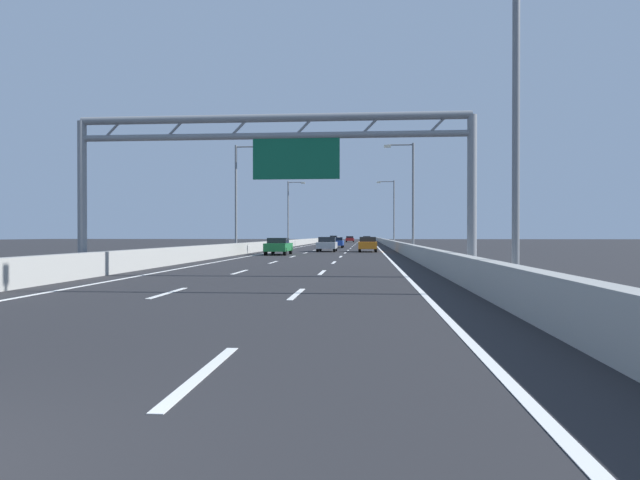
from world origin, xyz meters
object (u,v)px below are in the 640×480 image
object	(u,v)px
streetlamp_left_far	(290,209)
white_car	(367,239)
streetlamp_right_near	(507,94)
green_car	(279,246)
sign_gantry	(275,153)
streetlamp_right_far	(392,209)
black_car	(334,239)
orange_car	(368,244)
streetlamp_left_mid	(239,192)
streetlamp_right_mid	(410,191)
silver_car	(327,244)
red_car	(350,239)
blue_car	(336,242)

from	to	relation	value
streetlamp_left_far	white_car	distance (m)	51.54
streetlamp_right_near	white_car	world-z (taller)	streetlamp_right_near
streetlamp_left_far	green_car	world-z (taller)	streetlamp_left_far
sign_gantry	streetlamp_right_far	size ratio (longest dim) A/B	1.66
black_car	orange_car	xyz separation A→B (m)	(7.52, -74.29, -0.01)
streetlamp_left_mid	white_car	xyz separation A→B (m)	(11.29, 83.71, -4.67)
streetlamp_right_near	streetlamp_right_mid	world-z (taller)	same
white_car	streetlamp_right_mid	bearing A→B (deg)	-87.51
streetlamp_right_near	streetlamp_left_far	bearing A→B (deg)	102.51
silver_car	white_car	world-z (taller)	silver_car
streetlamp_right_far	green_car	size ratio (longest dim) A/B	2.04
streetlamp_left_far	black_car	xyz separation A→B (m)	(3.79, 46.62, -4.63)
silver_car	white_car	size ratio (longest dim) A/B	1.07
streetlamp_left_mid	streetlamp_left_far	xyz separation A→B (m)	(0.00, 33.64, 0.00)
streetlamp_left_far	black_car	size ratio (longest dim) A/B	2.06
streetlamp_right_near	streetlamp_right_mid	bearing A→B (deg)	90.00
orange_car	red_car	xyz separation A→B (m)	(-3.86, 75.87, -0.04)
sign_gantry	blue_car	xyz separation A→B (m)	(-0.23, 50.42, -4.12)
orange_car	streetlamp_right_near	bearing A→B (deg)	-84.77
streetlamp_left_far	white_car	xyz separation A→B (m)	(11.29, 50.07, -4.67)
streetlamp_right_near	black_car	bearing A→B (deg)	95.59
streetlamp_right_mid	blue_car	size ratio (longest dim) A/B	2.04
streetlamp_right_near	streetlamp_left_far	distance (m)	68.92
streetlamp_right_mid	silver_car	distance (m)	11.03
streetlamp_left_mid	orange_car	world-z (taller)	streetlamp_left_mid
streetlamp_right_far	green_car	distance (m)	38.45
red_car	streetlamp_left_far	bearing A→B (deg)	-98.77
streetlamp_left_mid	green_car	xyz separation A→B (m)	(3.99, -2.92, -4.67)
streetlamp_right_near	black_car	size ratio (longest dim) A/B	2.06
sign_gantry	streetlamp_right_mid	xyz separation A→B (m)	(7.34, 27.20, 0.57)
streetlamp_left_far	orange_car	world-z (taller)	streetlamp_left_far
white_car	black_car	bearing A→B (deg)	-155.33
green_car	orange_car	size ratio (longest dim) A/B	1.04
red_car	white_car	bearing A→B (deg)	25.85
green_car	blue_car	world-z (taller)	green_car
green_car	black_car	world-z (taller)	black_car
streetlamp_left_far	white_car	bearing A→B (deg)	77.29
streetlamp_left_far	silver_car	xyz separation A→B (m)	(7.34, -27.15, -4.67)
streetlamp_right_mid	red_car	xyz separation A→B (m)	(-7.49, 81.85, -4.68)
green_car	black_car	bearing A→B (deg)	90.14
streetlamp_left_mid	black_car	size ratio (longest dim) A/B	2.06
black_car	red_car	bearing A→B (deg)	23.40
streetlamp_left_far	white_car	size ratio (longest dim) A/B	2.28
streetlamp_right_near	green_car	bearing A→B (deg)	109.61
streetlamp_right_near	black_car	world-z (taller)	streetlamp_right_near
black_car	sign_gantry	bearing A→B (deg)	-87.97
streetlamp_left_mid	silver_car	xyz separation A→B (m)	(7.34, 6.49, -4.67)
streetlamp_right_near	streetlamp_right_far	world-z (taller)	same
streetlamp_right_near	white_car	bearing A→B (deg)	91.78
white_car	blue_car	distance (m)	60.63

